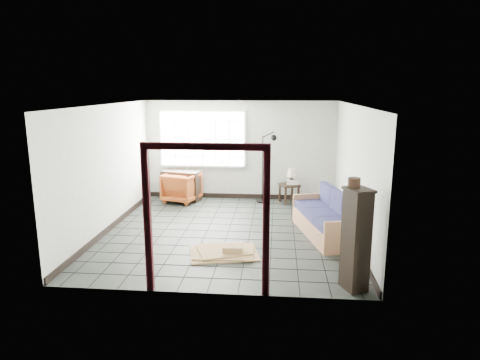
# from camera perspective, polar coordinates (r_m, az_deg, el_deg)

# --- Properties ---
(ground) EXTENTS (5.50, 5.50, 0.00)m
(ground) POSITION_cam_1_polar(r_m,az_deg,el_deg) (8.97, -1.54, -6.85)
(ground) COLOR black
(ground) RESTS_ON ground
(room_shell) EXTENTS (5.02, 5.52, 2.61)m
(room_shell) POSITION_cam_1_polar(r_m,az_deg,el_deg) (8.59, -1.58, 3.85)
(room_shell) COLOR #ACB0A9
(room_shell) RESTS_ON ground
(window_panel) EXTENTS (2.32, 0.08, 1.52)m
(window_panel) POSITION_cam_1_polar(r_m,az_deg,el_deg) (11.37, -5.04, 5.48)
(window_panel) COLOR silver
(window_panel) RESTS_ON ground
(doorway_trim) EXTENTS (1.80, 0.08, 2.20)m
(doorway_trim) POSITION_cam_1_polar(r_m,az_deg,el_deg) (6.01, -4.58, -2.81)
(doorway_trim) COLOR #3A0D14
(doorway_trim) RESTS_ON ground
(futon_sofa) EXTENTS (1.25, 2.18, 0.91)m
(futon_sofa) POSITION_cam_1_polar(r_m,az_deg,el_deg) (8.81, 11.71, -5.20)
(futon_sofa) COLOR #926242
(futon_sofa) RESTS_ON ground
(armchair) EXTENTS (1.01, 0.97, 0.84)m
(armchair) POSITION_cam_1_polar(r_m,az_deg,el_deg) (11.22, -7.78, -0.79)
(armchair) COLOR #8D3614
(armchair) RESTS_ON ground
(side_table) EXTENTS (0.59, 0.59, 0.49)m
(side_table) POSITION_cam_1_polar(r_m,az_deg,el_deg) (11.11, 6.57, -0.97)
(side_table) COLOR black
(side_table) RESTS_ON ground
(table_lamp) EXTENTS (0.31, 0.31, 0.39)m
(table_lamp) POSITION_cam_1_polar(r_m,az_deg,el_deg) (11.07, 6.92, 0.89)
(table_lamp) COLOR black
(table_lamp) RESTS_ON side_table
(projector) EXTENTS (0.31, 0.25, 0.11)m
(projector) POSITION_cam_1_polar(r_m,az_deg,el_deg) (11.10, 6.99, -0.25)
(projector) COLOR silver
(projector) RESTS_ON side_table
(floor_lamp) EXTENTS (0.52, 0.32, 1.85)m
(floor_lamp) POSITION_cam_1_polar(r_m,az_deg,el_deg) (10.96, 3.71, 1.99)
(floor_lamp) COLOR black
(floor_lamp) RESTS_ON ground
(console_shelf) EXTENTS (1.07, 0.61, 0.78)m
(console_shelf) POSITION_cam_1_polar(r_m,az_deg,el_deg) (11.39, -7.84, -0.74)
(console_shelf) COLOR black
(console_shelf) RESTS_ON ground
(tall_shelf) EXTENTS (0.46, 0.51, 1.54)m
(tall_shelf) POSITION_cam_1_polar(r_m,az_deg,el_deg) (6.50, 15.21, -7.57)
(tall_shelf) COLOR black
(tall_shelf) RESTS_ON ground
(pot) EXTENTS (0.21, 0.21, 0.13)m
(pot) POSITION_cam_1_polar(r_m,az_deg,el_deg) (6.33, 14.97, -0.32)
(pot) COLOR black
(pot) RESTS_ON tall_shelf
(open_box) EXTENTS (0.82, 0.47, 0.44)m
(open_box) POSITION_cam_1_polar(r_m,az_deg,el_deg) (8.20, 13.04, -7.88)
(open_box) COLOR #A37F4E
(open_box) RESTS_ON ground
(cardboard_pile) EXTENTS (1.35, 1.09, 0.17)m
(cardboard_pile) POSITION_cam_1_polar(r_m,az_deg,el_deg) (7.79, -1.97, -9.53)
(cardboard_pile) COLOR #A37F4E
(cardboard_pile) RESTS_ON ground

